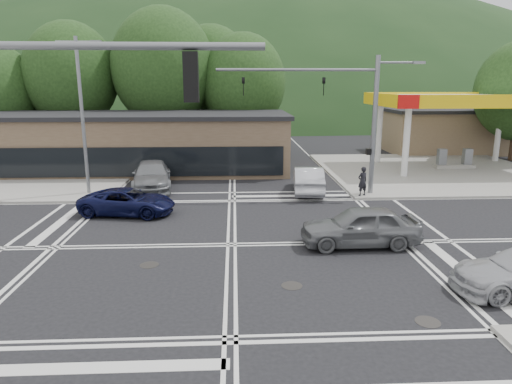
{
  "coord_description": "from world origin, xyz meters",
  "views": [
    {
      "loc": [
        0.16,
        -17.77,
        6.48
      ],
      "look_at": [
        1.18,
        3.45,
        1.4
      ],
      "focal_mm": 32.0,
      "sensor_mm": 36.0,
      "label": 1
    }
  ],
  "objects_px": {
    "car_grey_center": "(360,226)",
    "pedestrian": "(363,181)",
    "car_northbound": "(152,175)",
    "car_blue_west": "(128,202)",
    "car_queue_b": "(246,160)",
    "car_queue_a": "(308,180)"
  },
  "relations": [
    {
      "from": "car_grey_center",
      "to": "pedestrian",
      "type": "distance_m",
      "value": 8.12
    },
    {
      "from": "car_grey_center",
      "to": "car_northbound",
      "type": "height_order",
      "value": "car_northbound"
    },
    {
      "from": "pedestrian",
      "to": "car_blue_west",
      "type": "bearing_deg",
      "value": -11.08
    },
    {
      "from": "car_northbound",
      "to": "pedestrian",
      "type": "relative_size",
      "value": 3.37
    },
    {
      "from": "car_queue_b",
      "to": "car_blue_west",
      "type": "bearing_deg",
      "value": 63.62
    },
    {
      "from": "car_northbound",
      "to": "pedestrian",
      "type": "height_order",
      "value": "pedestrian"
    },
    {
      "from": "car_queue_a",
      "to": "car_queue_b",
      "type": "distance_m",
      "value": 7.84
    },
    {
      "from": "car_grey_center",
      "to": "car_queue_b",
      "type": "distance_m",
      "value": 16.81
    },
    {
      "from": "car_blue_west",
      "to": "pedestrian",
      "type": "height_order",
      "value": "pedestrian"
    },
    {
      "from": "car_blue_west",
      "to": "car_grey_center",
      "type": "distance_m",
      "value": 11.65
    },
    {
      "from": "car_blue_west",
      "to": "car_queue_b",
      "type": "bearing_deg",
      "value": -20.3
    },
    {
      "from": "car_grey_center",
      "to": "car_blue_west",
      "type": "bearing_deg",
      "value": -116.68
    },
    {
      "from": "car_northbound",
      "to": "pedestrian",
      "type": "bearing_deg",
      "value": -22.48
    },
    {
      "from": "car_blue_west",
      "to": "car_queue_a",
      "type": "distance_m",
      "value": 10.73
    },
    {
      "from": "car_blue_west",
      "to": "pedestrian",
      "type": "bearing_deg",
      "value": -68.99
    },
    {
      "from": "car_queue_a",
      "to": "pedestrian",
      "type": "bearing_deg",
      "value": 158.59
    },
    {
      "from": "car_blue_west",
      "to": "car_queue_b",
      "type": "distance_m",
      "value": 12.83
    },
    {
      "from": "car_northbound",
      "to": "car_queue_a",
      "type": "bearing_deg",
      "value": -18.04
    },
    {
      "from": "pedestrian",
      "to": "car_northbound",
      "type": "bearing_deg",
      "value": -37.15
    },
    {
      "from": "car_grey_center",
      "to": "car_queue_b",
      "type": "relative_size",
      "value": 0.95
    },
    {
      "from": "pedestrian",
      "to": "car_queue_b",
      "type": "bearing_deg",
      "value": -75.68
    },
    {
      "from": "car_queue_b",
      "to": "pedestrian",
      "type": "distance_m",
      "value": 10.67
    }
  ]
}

